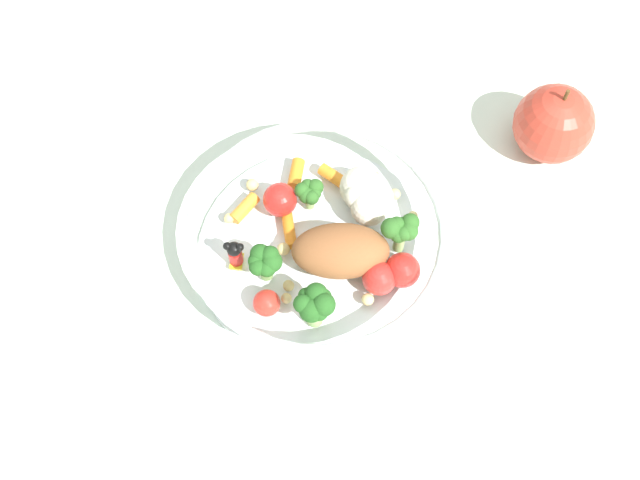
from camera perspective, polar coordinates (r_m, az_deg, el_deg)
ground_plane at (r=0.73m, az=0.03°, el=-0.44°), size 2.40×2.40×0.00m
food_container at (r=0.70m, az=0.65°, el=0.21°), size 0.23×0.23×0.06m
loose_apple at (r=0.78m, az=16.51°, el=8.04°), size 0.08×0.08×0.09m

